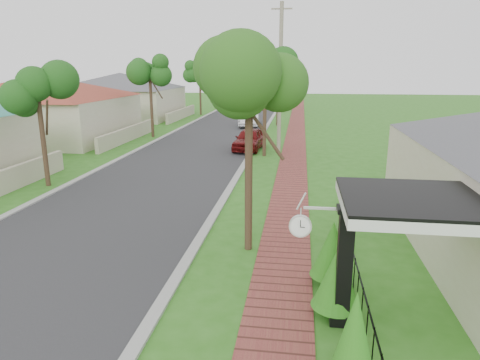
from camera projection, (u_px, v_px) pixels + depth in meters
The scene contains 16 objects.
ground at pixel (147, 283), 10.46m from camera, with size 160.00×160.00×0.00m, color #2C6A19.
road at pixel (205, 143), 30.01m from camera, with size 7.00×120.00×0.02m, color #28282B.
kerb_right at pixel (257, 144), 29.52m from camera, with size 0.30×120.00×0.10m, color #9E9E99.
kerb_left at pixel (155, 141), 30.50m from camera, with size 0.30×120.00×0.10m, color #9E9E99.
sidewalk at pixel (295, 145), 29.17m from camera, with size 1.50×120.00×0.03m, color brown.
porch_post at pixel (344, 273), 8.60m from camera, with size 0.48×0.48×2.52m.
picket_fence at pixel (354, 277), 9.66m from camera, with size 0.03×8.02×1.00m.
street_trees at pixel (223, 75), 35.39m from camera, with size 10.70×37.65×5.89m.
hedge_row at pixel (339, 288), 8.55m from camera, with size 0.92×5.02×2.16m.
far_house_red at pixel (43, 107), 31.03m from camera, with size 15.56×15.56×4.60m.
far_house_grey at pixel (121, 95), 44.43m from camera, with size 15.56×15.56×4.60m.
parked_car_red at pixel (249, 139), 27.26m from camera, with size 1.60×3.97×1.35m, color #630E0F.
parked_car_white at pixel (249, 117), 38.37m from camera, with size 1.69×4.86×1.60m, color white.
near_tree at pixel (249, 85), 11.27m from camera, with size 2.28×2.28×5.85m.
utility_pole at pixel (280, 79), 25.30m from camera, with size 1.20×0.24×8.76m.
station_clock at pixel (302, 225), 8.89m from camera, with size 1.08×0.13×0.67m.
Camera 1 is at (3.57, -9.05, 5.12)m, focal length 32.00 mm.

